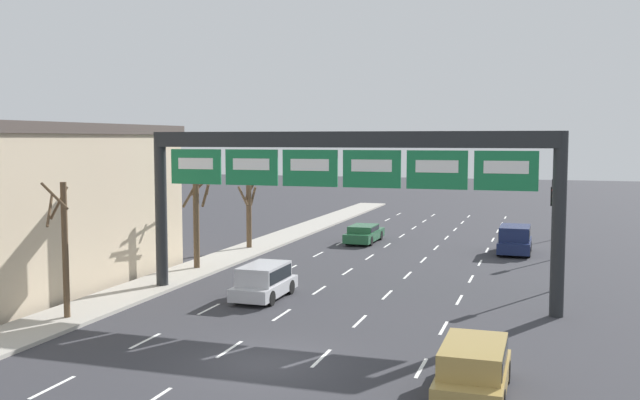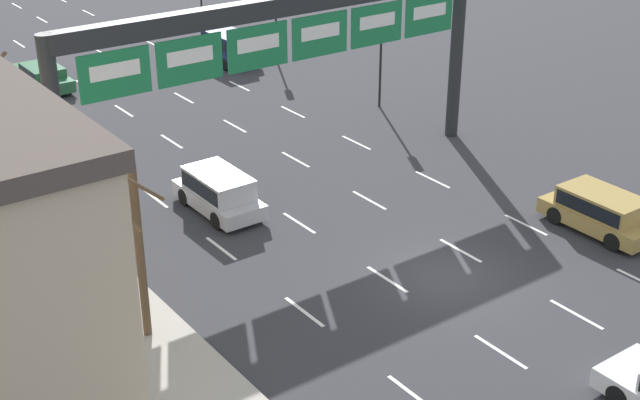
{
  "view_description": "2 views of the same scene",
  "coord_description": "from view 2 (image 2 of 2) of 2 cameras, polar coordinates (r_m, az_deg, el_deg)",
  "views": [
    {
      "loc": [
        8.6,
        -20.77,
        7.2
      ],
      "look_at": [
        -1.61,
        11.01,
        4.32
      ],
      "focal_mm": 40.0,
      "sensor_mm": 36.0,
      "label": 1
    },
    {
      "loc": [
        -18.15,
        -17.92,
        14.76
      ],
      "look_at": [
        -2.96,
        2.91,
        2.49
      ],
      "focal_mm": 50.0,
      "sensor_mm": 36.0,
      "label": 2
    }
  ],
  "objects": [
    {
      "name": "ground_plane",
      "position": [
        29.48,
        8.03,
        -4.89
      ],
      "size": [
        220.0,
        220.0,
        0.0
      ],
      "primitive_type": "plane",
      "color": "#333338"
    },
    {
      "name": "sidewalk_left",
      "position": [
        24.68,
        -8.78,
        -11.43
      ],
      "size": [
        2.8,
        110.0,
        0.15
      ],
      "color": "#A8A399",
      "rests_on": "ground_plane"
    },
    {
      "name": "lane_dashes",
      "position": [
        39.18,
        -5.65,
        3.18
      ],
      "size": [
        10.02,
        67.0,
        0.01
      ],
      "color": "white",
      "rests_on": "ground_plane"
    },
    {
      "name": "sign_gantry",
      "position": [
        33.81,
        -2.24,
        10.15
      ],
      "size": [
        18.66,
        0.7,
        7.52
      ],
      "color": "#232628",
      "rests_on": "ground_plane"
    },
    {
      "name": "suv_gold",
      "position": [
        33.26,
        17.55,
        -0.59
      ],
      "size": [
        1.89,
        4.22,
        1.48
      ],
      "color": "#A88947",
      "rests_on": "ground_plane"
    },
    {
      "name": "car_green",
      "position": [
        49.19,
        -17.36,
        7.63
      ],
      "size": [
        1.84,
        4.89,
        1.23
      ],
      "color": "#235B38",
      "rests_on": "ground_plane"
    },
    {
      "name": "suv_navy",
      "position": [
        51.53,
        -5.94,
        9.79
      ],
      "size": [
        1.99,
        4.18,
        1.76
      ],
      "color": "#19234C",
      "rests_on": "ground_plane"
    },
    {
      "name": "suv_silver",
      "position": [
        33.34,
        -6.5,
        0.64
      ],
      "size": [
        1.81,
        4.1,
        1.56
      ],
      "color": "#B7B7BC",
      "rests_on": "ground_plane"
    },
    {
      "name": "traffic_light_near_gantry",
      "position": [
        43.4,
        3.96,
        10.38
      ],
      "size": [
        0.3,
        0.35,
        4.96
      ],
      "color": "black",
      "rests_on": "ground_plane"
    },
    {
      "name": "traffic_light_mid_block",
      "position": [
        51.04,
        -2.84,
        12.1
      ],
      "size": [
        0.3,
        0.35,
        4.19
      ],
      "color": "black",
      "rests_on": "ground_plane"
    },
    {
      "name": "tree_bare_closest",
      "position": [
        25.08,
        -11.55,
        -2.83
      ],
      "size": [
        1.41,
        1.32,
        5.39
      ],
      "color": "brown",
      "rests_on": "sidewalk_left"
    }
  ]
}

